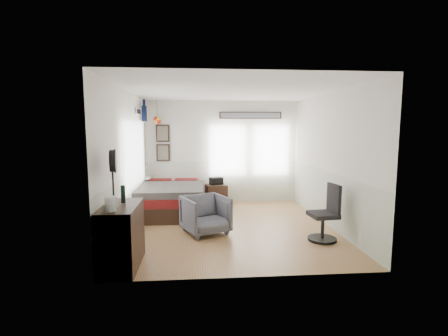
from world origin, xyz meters
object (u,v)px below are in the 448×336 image
at_px(nightstand, 216,194).
at_px(dresser, 121,236).
at_px(task_chair, 326,218).
at_px(bed, 170,199).
at_px(armchair, 206,215).

bearing_deg(nightstand, dresser, -122.95).
relative_size(nightstand, task_chair, 0.52).
distance_m(nightstand, task_chair, 3.41).
distance_m(bed, nightstand, 1.36).
bearing_deg(dresser, bed, 81.67).
height_order(dresser, armchair, dresser).
bearing_deg(dresser, armchair, 49.09).
xyz_separation_m(bed, dresser, (-0.44, -3.01, 0.12)).
relative_size(bed, armchair, 2.68).
bearing_deg(bed, armchair, -63.09).
distance_m(armchair, nightstand, 2.37).
xyz_separation_m(dresser, armchair, (1.23, 1.42, -0.09)).
height_order(bed, dresser, dresser).
relative_size(dresser, armchair, 1.27).
distance_m(bed, task_chair, 3.61).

